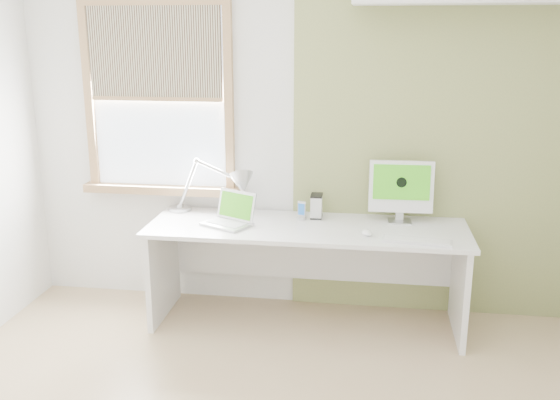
% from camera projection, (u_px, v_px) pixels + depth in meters
% --- Properties ---
extents(room, '(4.04, 3.54, 2.64)m').
position_uv_depth(room, '(247.00, 197.00, 2.80)').
color(room, tan).
rests_on(room, ground).
extents(accent_wall, '(2.00, 0.02, 2.60)m').
position_uv_depth(accent_wall, '(435.00, 138.00, 4.32)').
color(accent_wall, '#7E8C54').
rests_on(accent_wall, room).
extents(window, '(1.20, 0.14, 1.42)m').
position_uv_depth(window, '(158.00, 99.00, 4.51)').
color(window, '#9B754E').
rests_on(window, room).
extents(desk, '(2.20, 0.70, 0.73)m').
position_uv_depth(desk, '(308.00, 250.00, 4.36)').
color(desk, silver).
rests_on(desk, room).
extents(desk_lamp, '(0.71, 0.28, 0.40)m').
position_uv_depth(desk_lamp, '(230.00, 186.00, 4.47)').
color(desk_lamp, '#B3B5B8').
rests_on(desk_lamp, desk).
extents(laptop, '(0.40, 0.37, 0.22)m').
position_uv_depth(laptop, '(231.00, 216.00, 4.28)').
color(laptop, '#B3B5B8').
rests_on(laptop, desk).
extents(phone_dock, '(0.09, 0.09, 0.13)m').
position_uv_depth(phone_dock, '(302.00, 214.00, 4.39)').
color(phone_dock, '#B3B5B8').
rests_on(phone_dock, desk).
extents(external_drive, '(0.08, 0.13, 0.17)m').
position_uv_depth(external_drive, '(316.00, 206.00, 4.42)').
color(external_drive, '#B3B5B8').
rests_on(external_drive, desk).
extents(imac, '(0.44, 0.15, 0.43)m').
position_uv_depth(imac, '(401.00, 188.00, 4.29)').
color(imac, '#B3B5B8').
rests_on(imac, desk).
extents(keyboard, '(0.45, 0.18, 0.02)m').
position_uv_depth(keyboard, '(417.00, 241.00, 3.92)').
color(keyboard, white).
rests_on(keyboard, desk).
extents(mouse, '(0.08, 0.12, 0.03)m').
position_uv_depth(mouse, '(367.00, 233.00, 4.06)').
color(mouse, white).
rests_on(mouse, desk).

